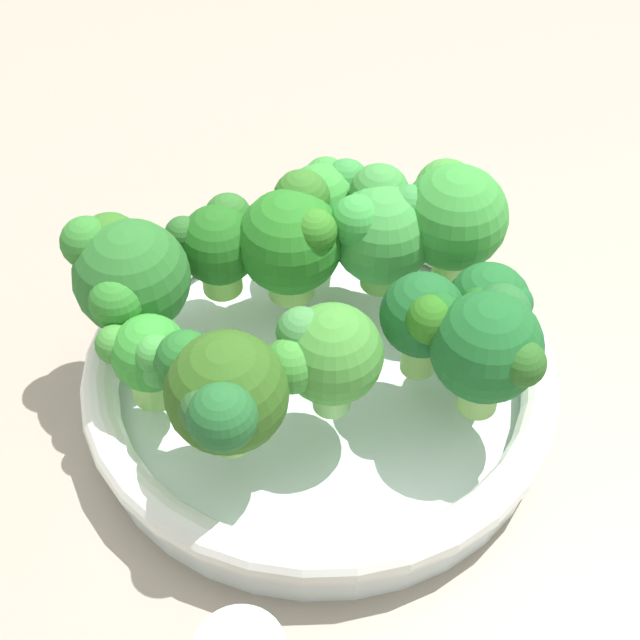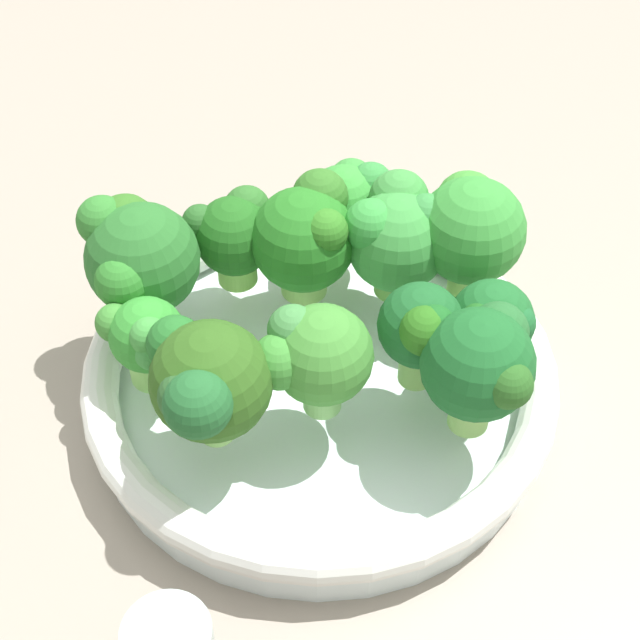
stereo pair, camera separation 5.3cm
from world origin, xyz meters
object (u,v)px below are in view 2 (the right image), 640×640
at_px(broccoli_floret_4, 205,383).
at_px(broccoli_floret_5, 237,233).
at_px(broccoli_floret_1, 137,255).
at_px(broccoli_floret_9, 307,236).
at_px(bowl, 320,379).
at_px(broccoli_floret_10, 493,326).
at_px(broccoli_floret_6, 468,227).
at_px(broccoli_floret_3, 483,362).
at_px(broccoli_floret_2, 315,355).
at_px(broccoli_floret_0, 395,233).
at_px(broccoli_floret_8, 146,339).
at_px(broccoli_floret_11, 348,201).
at_px(broccoli_floret_7, 423,330).

relative_size(broccoli_floret_4, broccoli_floret_5, 1.32).
bearing_deg(broccoli_floret_1, broccoli_floret_9, -89.30).
distance_m(bowl, broccoli_floret_10, 0.11).
bearing_deg(broccoli_floret_10, broccoli_floret_6, -3.92).
bearing_deg(broccoli_floret_5, broccoli_floret_3, -141.12).
bearing_deg(broccoli_floret_2, broccoli_floret_9, -7.37).
relative_size(broccoli_floret_0, broccoli_floret_1, 0.96).
bearing_deg(broccoli_floret_4, broccoli_floret_1, 15.56).
bearing_deg(bowl, broccoli_floret_2, 165.34).
distance_m(broccoli_floret_1, broccoli_floret_9, 0.10).
distance_m(broccoli_floret_6, broccoli_floret_8, 0.19).
bearing_deg(bowl, broccoli_floret_6, -67.01).
xyz_separation_m(broccoli_floret_8, broccoli_floret_11, (0.09, -0.13, 0.00)).
relative_size(broccoli_floret_4, broccoli_floret_10, 1.32).
relative_size(broccoli_floret_2, broccoli_floret_6, 0.85).
relative_size(bowl, broccoli_floret_0, 3.81).
bearing_deg(broccoli_floret_6, broccoli_floret_7, 147.17).
relative_size(broccoli_floret_0, broccoli_floret_11, 1.22).
distance_m(broccoli_floret_8, broccoli_floret_10, 0.19).
xyz_separation_m(broccoli_floret_4, broccoli_floret_10, (0.02, -0.16, -0.01)).
relative_size(broccoli_floret_1, broccoli_floret_4, 0.95).
relative_size(broccoli_floret_7, broccoli_floret_8, 1.23).
bearing_deg(bowl, broccoli_floret_11, -20.72).
relative_size(broccoli_floret_1, broccoli_floret_7, 1.10).
bearing_deg(broccoli_floret_4, broccoli_floret_5, -14.23).
bearing_deg(broccoli_floret_4, broccoli_floret_3, -95.81).
bearing_deg(broccoli_floret_10, broccoli_floret_5, 51.07).
height_order(broccoli_floret_4, broccoli_floret_10, broccoli_floret_4).
distance_m(broccoli_floret_2, broccoli_floret_10, 0.10).
bearing_deg(broccoli_floret_5, broccoli_floret_6, -104.85).
bearing_deg(bowl, broccoli_floret_9, -2.79).
distance_m(broccoli_floret_5, broccoli_floret_8, 0.09).
height_order(bowl, broccoli_floret_11, broccoli_floret_11).
bearing_deg(bowl, broccoli_floret_3, -129.64).
distance_m(broccoli_floret_5, broccoli_floret_11, 0.07).
height_order(bowl, broccoli_floret_9, broccoli_floret_9).
xyz_separation_m(broccoli_floret_1, broccoli_floret_6, (-0.02, -0.19, 0.00)).
relative_size(bowl, broccoli_floret_3, 3.60).
relative_size(broccoli_floret_4, broccoli_floret_7, 1.16).
bearing_deg(broccoli_floret_10, broccoli_floret_11, 24.65).
distance_m(broccoli_floret_9, broccoli_floret_10, 0.12).
relative_size(broccoli_floret_5, broccoli_floret_10, 1.00).
xyz_separation_m(bowl, broccoli_floret_11, (0.09, -0.03, 0.05)).
xyz_separation_m(broccoli_floret_2, broccoli_floret_11, (0.13, -0.04, -0.01)).
height_order(broccoli_floret_0, broccoli_floret_9, broccoli_floret_9).
xyz_separation_m(bowl, broccoli_floret_3, (-0.06, -0.07, 0.07)).
bearing_deg(broccoli_floret_11, broccoli_floret_5, 104.00).
bearing_deg(broccoli_floret_3, broccoli_floret_5, 38.88).
xyz_separation_m(broccoli_floret_1, broccoli_floret_9, (0.00, -0.10, -0.00)).
bearing_deg(broccoli_floret_2, broccoli_floret_11, -19.10).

